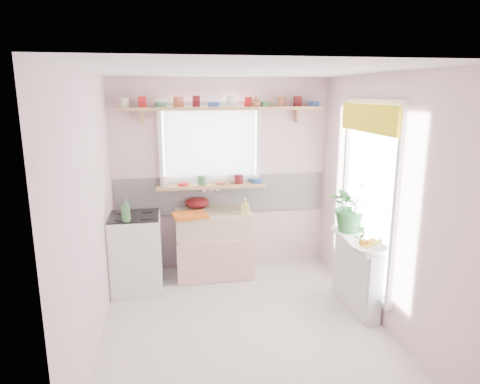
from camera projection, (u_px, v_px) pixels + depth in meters
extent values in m
plane|color=silver|center=(243.00, 325.00, 4.36)|extent=(3.20, 3.20, 0.00)
plane|color=white|center=(243.00, 71.00, 3.79)|extent=(3.20, 3.20, 0.00)
plane|color=beige|center=(222.00, 175.00, 5.61)|extent=(2.80, 0.00, 2.80)
plane|color=beige|center=(290.00, 276.00, 2.54)|extent=(2.80, 0.00, 2.80)
plane|color=beige|center=(90.00, 214.00, 3.84)|extent=(0.00, 3.20, 3.20)
plane|color=beige|center=(380.00, 201.00, 4.30)|extent=(0.00, 3.20, 3.20)
cube|color=white|center=(222.00, 194.00, 5.65)|extent=(2.74, 0.03, 0.50)
cube|color=#C78186|center=(222.00, 209.00, 5.69)|extent=(2.74, 0.02, 0.12)
cube|color=white|center=(210.00, 145.00, 5.49)|extent=(1.20, 0.01, 1.00)
cube|color=white|center=(210.00, 146.00, 5.42)|extent=(1.15, 0.02, 0.95)
cube|color=white|center=(370.00, 196.00, 4.49)|extent=(0.01, 1.10, 1.90)
cube|color=yellow|center=(368.00, 118.00, 4.29)|extent=(0.03, 1.20, 0.28)
cube|color=white|center=(214.00, 254.00, 5.52)|extent=(0.85, 0.55, 0.55)
cube|color=#C34F39|center=(216.00, 263.00, 5.25)|extent=(0.95, 0.02, 0.53)
cube|color=beige|center=(213.00, 223.00, 5.42)|extent=(0.95, 0.55, 0.30)
cylinder|color=silver|center=(211.00, 188.00, 5.57)|extent=(0.03, 0.22, 0.03)
cube|color=white|center=(137.00, 253.00, 5.08)|extent=(0.58, 0.58, 0.90)
cube|color=black|center=(134.00, 216.00, 4.98)|extent=(0.56, 0.56, 0.02)
cylinder|color=black|center=(121.00, 219.00, 4.82)|extent=(0.14, 0.14, 0.01)
cylinder|color=black|center=(146.00, 218.00, 4.86)|extent=(0.14, 0.14, 0.01)
cylinder|color=black|center=(123.00, 212.00, 5.09)|extent=(0.14, 0.14, 0.01)
cylinder|color=black|center=(147.00, 211.00, 5.13)|extent=(0.14, 0.14, 0.01)
cube|color=white|center=(356.00, 274.00, 4.68)|extent=(0.15, 0.90, 0.75)
cube|color=white|center=(356.00, 241.00, 4.58)|extent=(0.22, 0.95, 0.03)
cube|color=tan|center=(211.00, 186.00, 5.49)|extent=(1.40, 0.22, 0.04)
cube|color=tan|center=(222.00, 108.00, 5.28)|extent=(2.52, 0.24, 0.04)
cylinder|color=silver|center=(124.00, 102.00, 5.07)|extent=(0.11, 0.11, 0.12)
cylinder|color=red|center=(142.00, 102.00, 5.11)|extent=(0.11, 0.11, 0.12)
cylinder|color=#3F7F4C|center=(161.00, 105.00, 5.15)|extent=(0.11, 0.11, 0.06)
cylinder|color=#A55133|center=(178.00, 102.00, 5.18)|extent=(0.11, 0.11, 0.12)
cylinder|color=#590F14|center=(196.00, 102.00, 5.21)|extent=(0.11, 0.11, 0.12)
cylinder|color=#3359A5|center=(214.00, 104.00, 5.26)|extent=(0.11, 0.11, 0.06)
cylinder|color=silver|center=(231.00, 102.00, 5.28)|extent=(0.11, 0.11, 0.12)
cylinder|color=red|center=(248.00, 102.00, 5.32)|extent=(0.11, 0.11, 0.12)
cylinder|color=#3F7F4C|center=(265.00, 104.00, 5.36)|extent=(0.11, 0.11, 0.06)
cylinder|color=#A55133|center=(281.00, 102.00, 5.39)|extent=(0.11, 0.11, 0.12)
cylinder|color=#590F14|center=(298.00, 101.00, 5.43)|extent=(0.11, 0.11, 0.12)
cylinder|color=#3359A5|center=(314.00, 104.00, 5.47)|extent=(0.11, 0.11, 0.06)
cylinder|color=silver|center=(162.00, 181.00, 5.37)|extent=(0.11, 0.11, 0.12)
cylinder|color=red|center=(182.00, 181.00, 5.41)|extent=(0.11, 0.11, 0.12)
cylinder|color=#3F7F4C|center=(202.00, 182.00, 5.46)|extent=(0.11, 0.11, 0.06)
cylinder|color=#A55133|center=(221.00, 180.00, 5.50)|extent=(0.11, 0.11, 0.12)
cylinder|color=#590F14|center=(240.00, 179.00, 5.54)|extent=(0.11, 0.11, 0.12)
cylinder|color=#3359A5|center=(259.00, 180.00, 5.58)|extent=(0.11, 0.11, 0.06)
cube|color=#D55912|center=(190.00, 215.00, 5.14)|extent=(0.45, 0.37, 0.04)
ellipsoid|color=#590F0F|center=(197.00, 203.00, 5.53)|extent=(0.33, 0.33, 0.14)
imported|color=#2A6A30|center=(351.00, 206.00, 4.82)|extent=(0.65, 0.61, 0.58)
imported|color=silver|center=(368.00, 249.00, 4.18)|extent=(0.39, 0.39, 0.08)
imported|color=#346B2B|center=(360.00, 236.00, 4.34)|extent=(0.14, 0.11, 0.23)
imported|color=#E1D864|center=(245.00, 206.00, 5.23)|extent=(0.11, 0.12, 0.20)
imported|color=silver|center=(233.00, 179.00, 5.58)|extent=(0.14, 0.14, 0.11)
imported|color=#325FA4|center=(254.00, 180.00, 5.63)|extent=(0.24, 0.24, 0.06)
imported|color=#96522E|center=(256.00, 101.00, 5.28)|extent=(0.16, 0.16, 0.13)
imported|color=#3B763D|center=(126.00, 210.00, 4.72)|extent=(0.13, 0.13, 0.27)
sphere|color=orange|center=(369.00, 243.00, 4.16)|extent=(0.08, 0.08, 0.08)
sphere|color=orange|center=(373.00, 242.00, 4.20)|extent=(0.08, 0.08, 0.08)
sphere|color=orange|center=(363.00, 243.00, 4.17)|extent=(0.08, 0.08, 0.08)
cylinder|color=gold|center=(373.00, 244.00, 4.12)|extent=(0.18, 0.04, 0.10)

